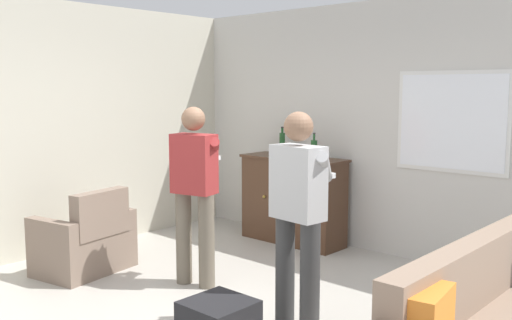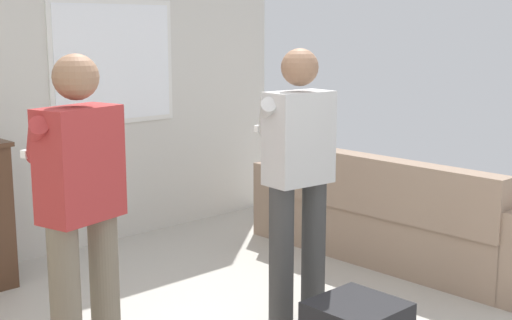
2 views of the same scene
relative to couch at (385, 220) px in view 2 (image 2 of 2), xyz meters
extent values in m
cube|color=beige|center=(-2.02, 2.00, 1.07)|extent=(5.20, 0.12, 2.80)
cube|color=silver|center=(-1.16, 1.93, 1.18)|extent=(1.17, 0.02, 1.02)
cube|color=white|center=(-1.16, 1.93, 1.18)|extent=(1.09, 0.03, 0.94)
cube|color=gray|center=(0.04, 0.00, -0.12)|extent=(0.55, 2.14, 0.42)
cube|color=gray|center=(-0.16, 0.00, 0.30)|extent=(0.18, 2.14, 0.43)
cube|color=gray|center=(0.04, 1.15, -0.01)|extent=(0.55, 0.18, 0.64)
cube|color=#386BB7|center=(-0.03, 0.82, 0.27)|extent=(0.16, 0.41, 0.36)
cube|color=orange|center=(-0.03, -0.82, 0.27)|extent=(0.20, 0.42, 0.36)
cylinder|color=#6B6051|center=(-2.81, -0.19, 0.11)|extent=(0.15, 0.15, 0.88)
cylinder|color=#6B6051|center=(-2.56, -0.13, 0.11)|extent=(0.15, 0.15, 0.88)
cube|color=#9E2D2D|center=(-2.69, -0.16, 0.82)|extent=(0.44, 0.31, 0.55)
sphere|color=#8C664C|center=(-2.69, -0.16, 1.24)|extent=(0.22, 0.22, 0.22)
cylinder|color=#9E2D2D|center=(-2.84, -0.03, 0.93)|extent=(0.25, 0.44, 0.29)
cylinder|color=#9E2D2D|center=(-2.61, 0.02, 0.93)|extent=(0.39, 0.35, 0.29)
cube|color=white|center=(-2.76, 0.15, 0.85)|extent=(0.16, 0.07, 0.04)
cylinder|color=#383838|center=(-1.46, -0.32, 0.11)|extent=(0.15, 0.15, 0.88)
cylinder|color=#383838|center=(-1.20, -0.34, 0.11)|extent=(0.15, 0.15, 0.88)
cube|color=#B7B7B7|center=(-1.33, -0.33, 0.82)|extent=(0.42, 0.26, 0.55)
sphere|color=#8C664C|center=(-1.33, -0.33, 1.24)|extent=(0.22, 0.22, 0.22)
cylinder|color=#B7B7B7|center=(-1.43, -0.16, 0.93)|extent=(0.36, 0.39, 0.29)
cylinder|color=#B7B7B7|center=(-1.20, -0.18, 0.93)|extent=(0.30, 0.42, 0.29)
cube|color=white|center=(-1.30, -0.01, 0.85)|extent=(0.15, 0.05, 0.04)
camera|label=1|loc=(1.24, -3.61, 1.52)|focal=40.00mm
camera|label=2|loc=(-4.37, -3.18, 1.47)|focal=50.00mm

